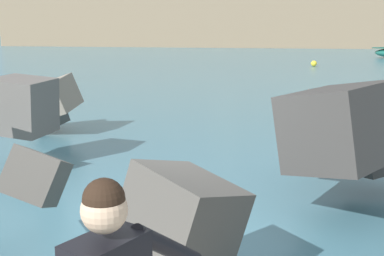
{
  "coord_description": "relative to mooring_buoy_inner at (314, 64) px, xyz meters",
  "views": [
    {
      "loc": [
        1.94,
        -5.43,
        2.64
      ],
      "look_at": [
        0.56,
        0.5,
        1.4
      ],
      "focal_mm": 44.76,
      "sensor_mm": 36.0,
      "label": 1
    }
  ],
  "objects": [
    {
      "name": "ground_plane",
      "position": [
        -2.66,
        -31.89,
        -0.22
      ],
      "size": [
        400.0,
        400.0,
        0.0
      ],
      "primitive_type": "plane",
      "color": "#42707F"
    },
    {
      "name": "mooring_buoy_inner",
      "position": [
        0.0,
        0.0,
        0.0
      ],
      "size": [
        0.44,
        0.44,
        0.44
      ],
      "color": "yellow",
      "rests_on": "ground"
    },
    {
      "name": "breakwater_jetty",
      "position": [
        -2.35,
        -29.68,
        0.99
      ],
      "size": [
        32.6,
        8.53,
        3.14
      ],
      "color": "#605B56",
      "rests_on": "ground"
    },
    {
      "name": "headland_bluff",
      "position": [
        -2.05,
        54.82,
        7.17
      ],
      "size": [
        103.37,
        34.48,
        14.74
      ],
      "color": "#847056",
      "rests_on": "ground"
    }
  ]
}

